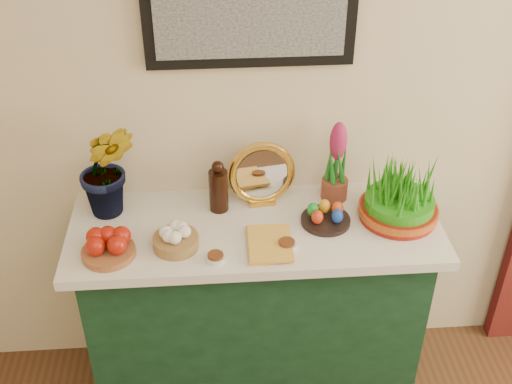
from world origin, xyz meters
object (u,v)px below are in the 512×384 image
at_px(mirror, 262,174).
at_px(book, 247,244).
at_px(sideboard, 255,312).
at_px(hyacinth_green, 105,154).
at_px(wheatgrass_sabzeh, 401,194).

bearing_deg(mirror, book, -104.75).
xyz_separation_m(sideboard, book, (-0.04, -0.14, 0.48)).
height_order(sideboard, hyacinth_green, hyacinth_green).
xyz_separation_m(hyacinth_green, book, (0.50, -0.25, -0.25)).
height_order(hyacinth_green, mirror, hyacinth_green).
bearing_deg(sideboard, mirror, 75.72).
relative_size(hyacinth_green, book, 2.47).
bearing_deg(hyacinth_green, sideboard, -9.40).
height_order(hyacinth_green, wheatgrass_sabzeh, hyacinth_green).
bearing_deg(wheatgrass_sabzeh, book, -166.83).
bearing_deg(wheatgrass_sabzeh, sideboard, 179.89).
relative_size(mirror, wheatgrass_sabzeh, 0.88).
xyz_separation_m(hyacinth_green, wheatgrass_sabzeh, (1.08, -0.12, -0.15)).
relative_size(hyacinth_green, wheatgrass_sabzeh, 1.73).
height_order(hyacinth_green, book, hyacinth_green).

